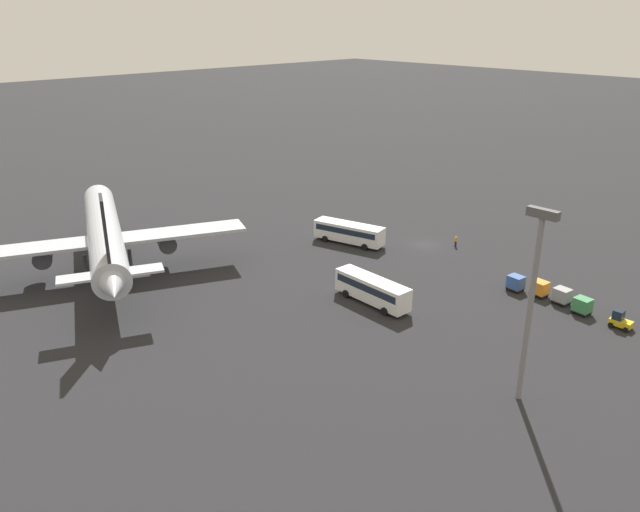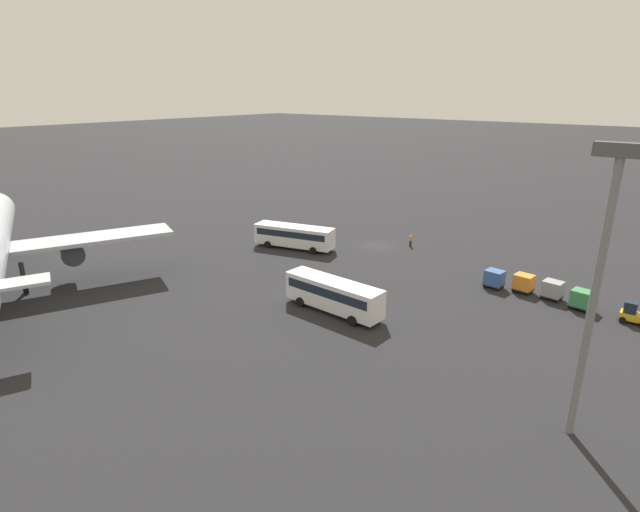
{
  "view_description": "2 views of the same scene",
  "coord_description": "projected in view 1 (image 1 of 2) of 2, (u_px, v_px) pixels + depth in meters",
  "views": [
    {
      "loc": [
        -55.2,
        75.04,
        33.96
      ],
      "look_at": [
        1.75,
        21.03,
        3.23
      ],
      "focal_mm": 35.0,
      "sensor_mm": 36.0,
      "label": 1
    },
    {
      "loc": [
        -36.08,
        58.7,
        21.36
      ],
      "look_at": [
        -4.94,
        19.5,
        4.6
      ],
      "focal_mm": 28.0,
      "sensor_mm": 36.0,
      "label": 2
    }
  ],
  "objects": [
    {
      "name": "baggage_tug",
      "position": [
        620.0,
        320.0,
        71.71
      ],
      "size": [
        2.43,
        1.66,
        2.1
      ],
      "rotation": [
        0.0,
        0.0,
        0.02
      ],
      "color": "gold",
      "rests_on": "ground"
    },
    {
      "name": "cargo_cart_orange",
      "position": [
        540.0,
        288.0,
        79.53
      ],
      "size": [
        2.17,
        1.89,
        2.06
      ],
      "rotation": [
        0.0,
        0.0,
        -0.11
      ],
      "color": "#38383D",
      "rests_on": "ground"
    },
    {
      "name": "light_pole",
      "position": [
        533.0,
        288.0,
        54.76
      ],
      "size": [
        2.8,
        0.7,
        18.64
      ],
      "color": "slate",
      "rests_on": "ground"
    },
    {
      "name": "worker_person",
      "position": [
        456.0,
        241.0,
        96.63
      ],
      "size": [
        0.38,
        0.38,
        1.74
      ],
      "color": "#1E1E2D",
      "rests_on": "ground"
    },
    {
      "name": "ground_plane",
      "position": [
        425.0,
        245.0,
        97.76
      ],
      "size": [
        600.0,
        600.0,
        0.0
      ],
      "primitive_type": "plane",
      "color": "#232326"
    },
    {
      "name": "shuttle_bus_near",
      "position": [
        349.0,
        232.0,
        97.64
      ],
      "size": [
        11.71,
        5.59,
        3.22
      ],
      "rotation": [
        0.0,
        0.0,
        0.26
      ],
      "color": "white",
      "rests_on": "ground"
    },
    {
      "name": "cargo_cart_green",
      "position": [
        583.0,
        305.0,
        74.84
      ],
      "size": [
        2.17,
        1.89,
        2.06
      ],
      "rotation": [
        0.0,
        0.0,
        -0.11
      ],
      "color": "#38383D",
      "rests_on": "ground"
    },
    {
      "name": "cargo_cart_grey",
      "position": [
        562.0,
        295.0,
        77.44
      ],
      "size": [
        2.17,
        1.89,
        2.06
      ],
      "rotation": [
        0.0,
        0.0,
        -0.11
      ],
      "color": "#38383D",
      "rests_on": "ground"
    },
    {
      "name": "shuttle_bus_far",
      "position": [
        372.0,
        289.0,
        77.39
      ],
      "size": [
        10.96,
        3.26,
        3.32
      ],
      "rotation": [
        0.0,
        0.0,
        -0.04
      ],
      "color": "white",
      "rests_on": "ground"
    },
    {
      "name": "cargo_cart_blue",
      "position": [
        516.0,
        282.0,
        81.15
      ],
      "size": [
        2.17,
        1.89,
        2.06
      ],
      "rotation": [
        0.0,
        0.0,
        -0.11
      ],
      "color": "#38383D",
      "rests_on": "ground"
    },
    {
      "name": "airplane",
      "position": [
        104.0,
        234.0,
        84.94
      ],
      "size": [
        42.21,
        36.66,
        15.24
      ],
      "rotation": [
        0.0,
        0.0,
        -0.4
      ],
      "color": "#B2B7C1",
      "rests_on": "ground"
    }
  ]
}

